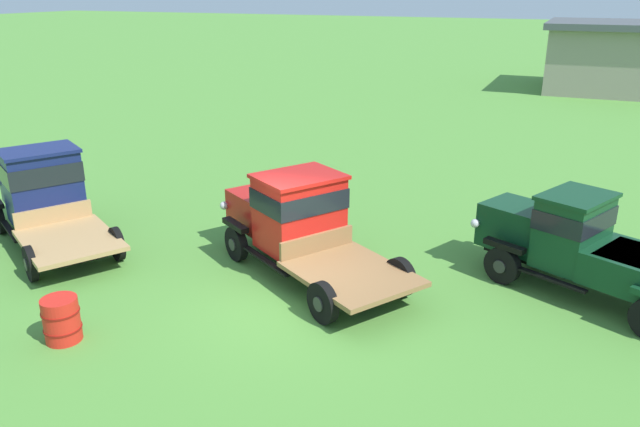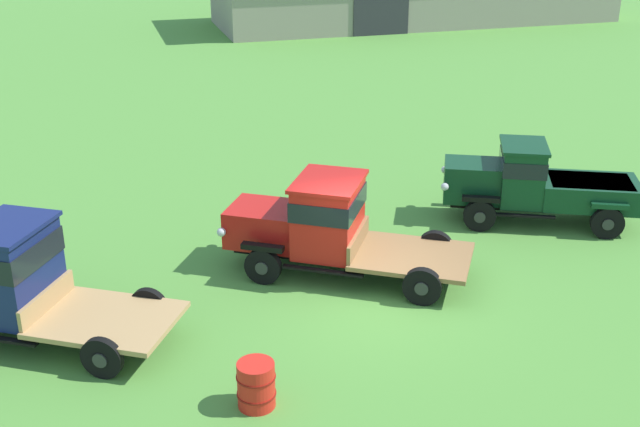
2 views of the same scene
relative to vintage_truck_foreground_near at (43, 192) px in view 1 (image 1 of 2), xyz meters
The scene contains 5 objects.
ground_plane 7.24m from the vintage_truck_foreground_near, ahead, with size 240.00×240.00×0.00m, color #518E38.
vintage_truck_foreground_near is the anchor object (origin of this frame).
vintage_truck_second_in_line 6.55m from the vintage_truck_foreground_near, ahead, with size 5.55×4.37×2.18m.
vintage_truck_midrow_center 12.61m from the vintage_truck_foreground_near, ahead, with size 5.03×3.38×2.04m.
oil_drum_beside_row 5.47m from the vintage_truck_foreground_near, 41.92° to the right, with size 0.66×0.66×0.82m.
Camera 1 is at (4.96, -10.06, 5.96)m, focal length 35.00 mm.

